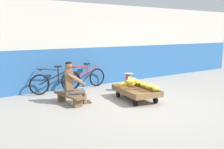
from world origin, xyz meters
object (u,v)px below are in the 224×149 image
Objects in this scene: bicycle_far_left at (85,78)px; shopping_bag at (132,90)px; banana_cart at (136,92)px; low_bench at (69,97)px; plastic_crate at (128,87)px; bicycle_near_left at (55,82)px; vendor_seated at (72,83)px; weighing_scale at (128,78)px.

bicycle_far_left is 6.90× the size of shopping_bag.
banana_cart is 0.94× the size of bicycle_far_left.
bicycle_far_left reaches higher than banana_cart.
low_bench is at bearing -130.29° from bicycle_far_left.
plastic_crate is 2.33m from bicycle_near_left.
plastic_crate is (2.21, 0.30, -0.05)m from low_bench.
plastic_crate is at bearing 8.62° from vendor_seated.
vendor_seated is 3.17× the size of plastic_crate.
vendor_seated reaches higher than bicycle_far_left.
low_bench is 4.71× the size of shopping_bag.
bicycle_far_left is at bearing 127.67° from plastic_crate.
shopping_bag is at bearing -107.48° from weighing_scale.
plastic_crate is at bearing -29.44° from bicycle_near_left.
weighing_scale is at bearing -90.00° from plastic_crate.
shopping_bag is at bearing -61.52° from bicycle_far_left.
weighing_scale is (0.00, -0.00, 0.30)m from plastic_crate.
banana_cart is at bearing -120.63° from shopping_bag.
plastic_crate is (0.49, 0.99, -0.09)m from banana_cart.
banana_cart is at bearing -116.62° from weighing_scale.
bicycle_near_left reaches higher than low_bench.
vendor_seated reaches higher than shopping_bag.
low_bench is at bearing -172.33° from plastic_crate.
vendor_seated is (-1.63, 0.66, 0.33)m from banana_cart.
plastic_crate is at bearing 7.67° from low_bench.
banana_cart is 0.78m from shopping_bag.
plastic_crate reaches higher than shopping_bag.
bicycle_far_left is at bearing 127.64° from weighing_scale.
weighing_scale is at bearing 7.65° from low_bench.
low_bench is 0.38m from vendor_seated.
vendor_seated is 3.80× the size of weighing_scale.
weighing_scale is (2.13, 0.32, -0.11)m from vendor_seated.
bicycle_far_left reaches higher than shopping_bag.
plastic_crate is 0.34m from shopping_bag.
vendor_seated is 1.95m from bicycle_far_left.
bicycle_near_left is at bearing 150.54° from weighing_scale.
shopping_bag is (-0.10, -0.32, -0.33)m from weighing_scale.
bicycle_far_left is 1.76m from shopping_bag.
low_bench is 3.14× the size of plastic_crate.
vendor_seated is 4.75× the size of shopping_bag.
low_bench is 1.46m from bicycle_near_left.
bicycle_near_left is 1.00× the size of bicycle_far_left.
bicycle_far_left is (-0.93, 1.21, 0.20)m from plastic_crate.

